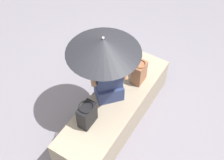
{
  "coord_description": "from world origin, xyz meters",
  "views": [
    {
      "loc": [
        2.06,
        1.22,
        3.65
      ],
      "look_at": [
        -0.01,
        -0.06,
        0.84
      ],
      "focal_mm": 48.52,
      "sensor_mm": 36.0,
      "label": 1
    }
  ],
  "objects_px": {
    "person_seated": "(109,75)",
    "parasol": "(103,46)",
    "handbag_black": "(87,115)",
    "tote_bag_canvas": "(139,72)"
  },
  "relations": [
    {
      "from": "person_seated",
      "to": "handbag_black",
      "type": "xyz_separation_m",
      "value": [
        0.5,
        0.01,
        -0.23
      ]
    },
    {
      "from": "parasol",
      "to": "tote_bag_canvas",
      "type": "height_order",
      "value": "parasol"
    },
    {
      "from": "handbag_black",
      "to": "parasol",
      "type": "bearing_deg",
      "value": -172.28
    },
    {
      "from": "parasol",
      "to": "person_seated",
      "type": "bearing_deg",
      "value": 95.91
    },
    {
      "from": "person_seated",
      "to": "tote_bag_canvas",
      "type": "bearing_deg",
      "value": 154.01
    },
    {
      "from": "tote_bag_canvas",
      "to": "handbag_black",
      "type": "bearing_deg",
      "value": -12.39
    },
    {
      "from": "person_seated",
      "to": "parasol",
      "type": "xyz_separation_m",
      "value": [
        0.01,
        -0.06,
        0.47
      ]
    },
    {
      "from": "parasol",
      "to": "handbag_black",
      "type": "height_order",
      "value": "parasol"
    },
    {
      "from": "person_seated",
      "to": "tote_bag_canvas",
      "type": "xyz_separation_m",
      "value": [
        -0.43,
        0.21,
        -0.22
      ]
    },
    {
      "from": "person_seated",
      "to": "handbag_black",
      "type": "bearing_deg",
      "value": 0.73
    }
  ]
}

